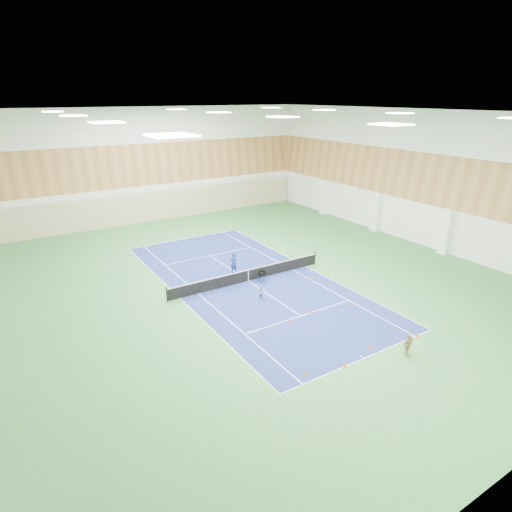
% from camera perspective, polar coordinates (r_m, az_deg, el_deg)
% --- Properties ---
extents(ground, '(40.00, 40.00, 0.00)m').
position_cam_1_polar(ground, '(32.15, -1.03, -3.37)').
color(ground, '#32763A').
rests_on(ground, ground).
extents(room_shell, '(36.00, 40.00, 12.00)m').
position_cam_1_polar(room_shell, '(30.21, -1.10, 7.07)').
color(room_shell, white).
rests_on(room_shell, ground).
extents(wood_cladding, '(36.00, 40.00, 8.00)m').
position_cam_1_polar(wood_cladding, '(29.80, -1.13, 10.81)').
color(wood_cladding, '#B87A44').
rests_on(wood_cladding, room_shell).
extents(ceiling_light_grid, '(21.40, 25.40, 0.06)m').
position_cam_1_polar(ceiling_light_grid, '(29.38, -1.18, 18.37)').
color(ceiling_light_grid, white).
rests_on(ceiling_light_grid, room_shell).
extents(court_surface, '(10.97, 23.77, 0.01)m').
position_cam_1_polar(court_surface, '(32.15, -1.03, -3.37)').
color(court_surface, navy).
rests_on(court_surface, ground).
extents(tennis_balls_scatter, '(10.57, 22.77, 0.07)m').
position_cam_1_polar(tennis_balls_scatter, '(32.14, -1.03, -3.30)').
color(tennis_balls_scatter, '#BEE126').
rests_on(tennis_balls_scatter, ground).
extents(tennis_net, '(12.80, 0.10, 1.10)m').
position_cam_1_polar(tennis_net, '(31.93, -1.04, -2.47)').
color(tennis_net, black).
rests_on(tennis_net, ground).
extents(back_curtain, '(35.40, 0.16, 3.20)m').
position_cam_1_polar(back_curtain, '(48.77, -13.23, 6.49)').
color(back_curtain, '#C6B793').
rests_on(back_curtain, ground).
extents(coach, '(0.69, 0.51, 1.71)m').
position_cam_1_polar(coach, '(33.31, -3.02, -0.93)').
color(coach, navy).
rests_on(coach, ground).
extents(child_court, '(0.51, 0.40, 1.03)m').
position_cam_1_polar(child_court, '(29.16, 0.74, -4.90)').
color(child_court, gray).
rests_on(child_court, ground).
extents(child_apron, '(0.76, 0.33, 1.29)m').
position_cam_1_polar(child_apron, '(24.56, 19.59, -11.14)').
color(child_apron, tan).
rests_on(child_apron, ground).
extents(ball_cart, '(0.61, 0.61, 0.89)m').
position_cam_1_polar(ball_cart, '(31.78, 0.77, -2.79)').
color(ball_cart, black).
rests_on(ball_cart, ground).
extents(cone_svc_a, '(0.17, 0.17, 0.19)m').
position_cam_1_polar(cone_svc_a, '(25.56, -1.12, -9.92)').
color(cone_svc_a, '#E05F0B').
rests_on(cone_svc_a, ground).
extents(cone_svc_b, '(0.20, 0.20, 0.22)m').
position_cam_1_polar(cone_svc_b, '(26.70, 4.49, -8.51)').
color(cone_svc_b, '#FF5C0D').
rests_on(cone_svc_b, ground).
extents(cone_svc_c, '(0.19, 0.19, 0.21)m').
position_cam_1_polar(cone_svc_c, '(27.86, 7.28, -7.32)').
color(cone_svc_c, '#FF4A0D').
rests_on(cone_svc_c, ground).
extents(cone_svc_d, '(0.21, 0.21, 0.23)m').
position_cam_1_polar(cone_svc_d, '(29.30, 12.62, -6.17)').
color(cone_svc_d, '#ED520C').
rests_on(cone_svc_d, ground).
extents(cone_base_a, '(0.18, 0.18, 0.20)m').
position_cam_1_polar(cone_base_a, '(22.21, 6.52, -15.32)').
color(cone_base_a, '#DA5D0B').
rests_on(cone_base_a, ground).
extents(cone_base_b, '(0.21, 0.21, 0.23)m').
position_cam_1_polar(cone_base_b, '(23.13, 11.76, -13.99)').
color(cone_base_b, '#FF650D').
rests_on(cone_base_b, ground).
extents(cone_base_c, '(0.22, 0.22, 0.24)m').
position_cam_1_polar(cone_base_c, '(24.92, 14.97, -11.51)').
color(cone_base_c, '#FF510D').
rests_on(cone_base_c, ground).
extents(cone_base_d, '(0.23, 0.23, 0.25)m').
position_cam_1_polar(cone_base_d, '(26.79, 20.71, -9.79)').
color(cone_base_d, '#F6490C').
rests_on(cone_base_d, ground).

